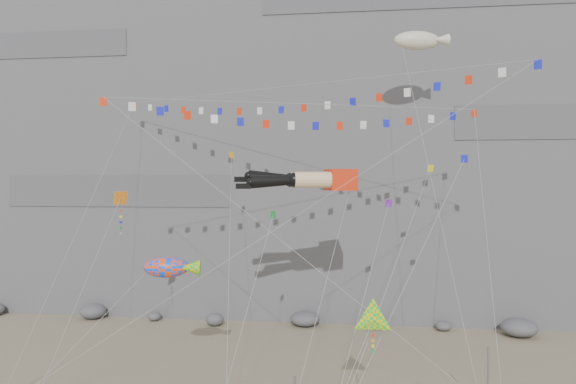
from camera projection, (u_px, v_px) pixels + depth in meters
name	position (u px, v px, depth m)	size (l,w,h in m)	color
cliff	(318.00, 76.00, 64.33)	(80.00, 28.00, 50.00)	slate
talus_boulders	(305.00, 319.00, 49.94)	(60.00, 3.00, 1.20)	#5A5A5F
legs_kite	(308.00, 180.00, 37.57)	(8.30, 15.02, 18.86)	red
flag_banner_upper	(292.00, 86.00, 41.12)	(30.49, 19.21, 27.82)	red
flag_banner_lower	(304.00, 104.00, 37.69)	(24.00, 11.22, 22.41)	red
harlequin_kite	(120.00, 199.00, 37.58)	(2.92, 8.80, 14.17)	#FA2D1B
fish_windsock	(166.00, 267.00, 33.76)	(9.71, 5.08, 11.55)	#FF460D
delta_kite	(373.00, 320.00, 28.35)	(3.80, 3.24, 7.54)	yellow
blimp_windsock	(417.00, 41.00, 43.32)	(4.70, 15.26, 27.67)	beige
small_kite_a	(231.00, 160.00, 42.53)	(3.95, 16.24, 21.85)	orange
small_kite_b	(388.00, 207.00, 38.07)	(4.25, 13.53, 17.55)	purple
small_kite_c	(272.00, 218.00, 35.18)	(2.07, 11.20, 15.14)	#169332
small_kite_d	(429.00, 173.00, 38.86)	(6.94, 14.66, 20.68)	yellow
small_kite_e	(462.00, 165.00, 33.61)	(8.11, 8.00, 17.72)	#161EC6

